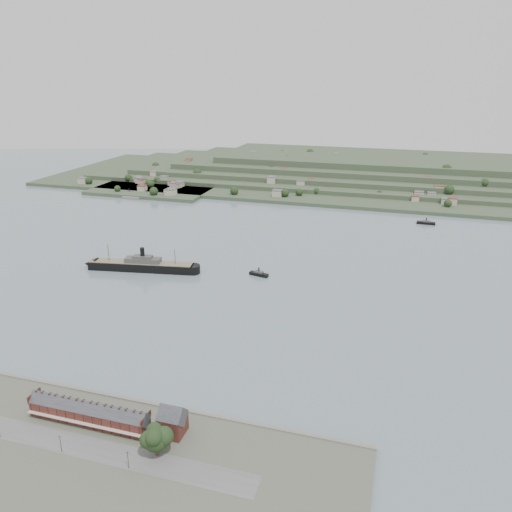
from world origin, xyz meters
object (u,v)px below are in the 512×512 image
(steamship, at_px, (138,265))
(fig_tree, at_px, (156,438))
(tugboat, at_px, (259,274))
(terrace_row, at_px, (89,413))
(gabled_building, at_px, (172,421))

(steamship, height_order, fig_tree, steamship)
(fig_tree, bearing_deg, steamship, 121.23)
(tugboat, xyz_separation_m, fig_tree, (15.64, -193.93, 8.90))
(steamship, bearing_deg, terrace_row, -67.25)
(terrace_row, xyz_separation_m, steamship, (-70.40, 167.93, -2.72))
(terrace_row, relative_size, tugboat, 3.63)
(terrace_row, bearing_deg, tugboat, 83.25)
(terrace_row, bearing_deg, gabled_building, 6.12)
(gabled_building, bearing_deg, terrace_row, -173.88)
(terrace_row, xyz_separation_m, gabled_building, (37.50, 4.02, 1.34))
(gabled_building, bearing_deg, steamship, 123.36)
(steamship, distance_m, fig_tree, 208.06)
(gabled_building, relative_size, tugboat, 0.92)
(terrace_row, distance_m, tugboat, 185.40)
(terrace_row, relative_size, gabled_building, 3.95)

